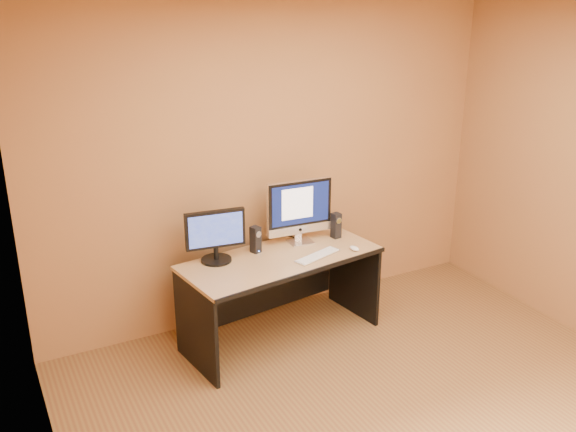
# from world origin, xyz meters

# --- Properties ---
(walls) EXTENTS (4.00, 4.00, 2.60)m
(walls) POSITION_xyz_m (0.00, 0.00, 1.30)
(walls) COLOR #8E5E39
(walls) RESTS_ON ground
(ceiling) EXTENTS (4.00, 4.00, 0.00)m
(ceiling) POSITION_xyz_m (0.00, 0.00, 2.60)
(ceiling) COLOR white
(ceiling) RESTS_ON walls
(desk) EXTENTS (1.61, 0.88, 0.71)m
(desk) POSITION_xyz_m (-0.19, 1.48, 0.35)
(desk) COLOR tan
(desk) RESTS_ON ground
(imac) EXTENTS (0.56, 0.24, 0.53)m
(imac) POSITION_xyz_m (0.08, 1.67, 0.97)
(imac) COLOR silver
(imac) RESTS_ON desk
(second_monitor) EXTENTS (0.49, 0.29, 0.40)m
(second_monitor) POSITION_xyz_m (-0.66, 1.64, 0.91)
(second_monitor) COLOR black
(second_monitor) RESTS_ON desk
(speaker_left) EXTENTS (0.08, 0.09, 0.21)m
(speaker_left) POSITION_xyz_m (-0.32, 1.66, 0.81)
(speaker_left) COLOR black
(speaker_left) RESTS_ON desk
(speaker_right) EXTENTS (0.07, 0.08, 0.21)m
(speaker_right) POSITION_xyz_m (0.39, 1.62, 0.81)
(speaker_right) COLOR black
(speaker_right) RESTS_ON desk
(keyboard) EXTENTS (0.43, 0.23, 0.02)m
(keyboard) POSITION_xyz_m (0.06, 1.35, 0.72)
(keyboard) COLOR silver
(keyboard) RESTS_ON desk
(mouse) EXTENTS (0.06, 0.10, 0.03)m
(mouse) POSITION_xyz_m (0.38, 1.33, 0.73)
(mouse) COLOR silver
(mouse) RESTS_ON desk
(cable_a) EXTENTS (0.11, 0.19, 0.01)m
(cable_a) POSITION_xyz_m (0.08, 1.78, 0.71)
(cable_a) COLOR black
(cable_a) RESTS_ON desk
(cable_b) EXTENTS (0.03, 0.17, 0.01)m
(cable_b) POSITION_xyz_m (0.07, 1.78, 0.71)
(cable_b) COLOR black
(cable_b) RESTS_ON desk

